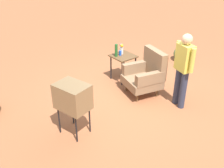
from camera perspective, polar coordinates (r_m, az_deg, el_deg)
The scene contains 9 objects.
ground_plane at distance 6.29m, azimuth 4.35°, elevation -2.01°, with size 60.00×60.00×0.00m, color #A05B38.
armchair at distance 6.12m, azimuth 7.47°, elevation 2.19°, with size 0.92×0.94×1.06m.
side_table at distance 6.68m, azimuth 2.47°, elevation 5.43°, with size 0.56×0.56×0.68m.
tv_on_stand at distance 4.68m, azimuth -8.63°, elevation -2.82°, with size 0.69×0.58×1.03m.
person_standing at distance 5.59m, azimuth 15.36°, elevation 3.69°, with size 0.55×0.30×1.64m.
bottle_wine_green at distance 6.52m, azimuth 0.92°, elevation 7.38°, with size 0.07×0.07×0.32m, color #1E5623.
soda_can_blue at distance 6.62m, azimuth 1.81°, elevation 6.79°, with size 0.07×0.07×0.12m, color blue.
flower_vase at distance 6.69m, azimuth 2.09°, elevation 7.81°, with size 0.15×0.10×0.27m.
shrub_mid at distance 8.27m, azimuth 15.23°, elevation 6.41°, with size 0.55×0.55×0.43m, color olive.
Camera 1 is at (3.95, -3.71, 3.20)m, focal length 41.69 mm.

